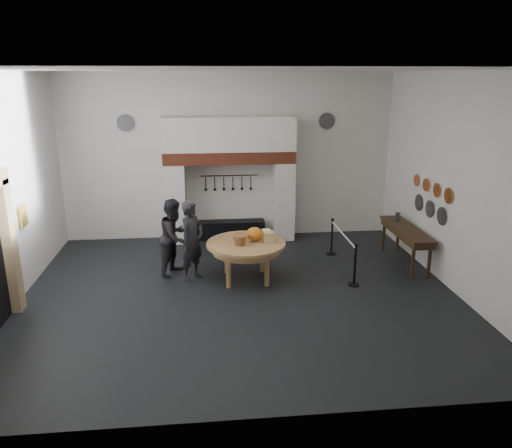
{
  "coord_description": "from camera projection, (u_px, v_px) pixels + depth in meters",
  "views": [
    {
      "loc": [
        -0.68,
        -9.61,
        4.41
      ],
      "look_at": [
        0.39,
        0.55,
        1.35
      ],
      "focal_mm": 35.0,
      "sensor_mm": 36.0,
      "label": 1
    }
  ],
  "objects": [
    {
      "name": "pewter_jug",
      "position": [
        398.0,
        217.0,
        12.46
      ],
      "size": [
        0.12,
        0.12,
        0.22
      ],
      "primitive_type": "cylinder",
      "color": "#54545A",
      "rests_on": "side_table"
    },
    {
      "name": "cheese_block_small",
      "position": [
        266.0,
        234.0,
        11.22
      ],
      "size": [
        0.18,
        0.18,
        0.2
      ],
      "primitive_type": "cube",
      "color": "#F5F392",
      "rests_on": "work_table"
    },
    {
      "name": "pewter_plate_right",
      "position": [
        419.0,
        203.0,
        12.04
      ],
      "size": [
        0.03,
        0.4,
        0.4
      ],
      "primitive_type": "cylinder",
      "rotation": [
        0.0,
        1.57,
        0.0
      ],
      "color": "#4C4C51",
      "rests_on": "wall_right"
    },
    {
      "name": "wall_back",
      "position": [
        229.0,
        157.0,
        13.65
      ],
      "size": [
        9.0,
        0.02,
        4.5
      ],
      "primitive_type": "cube",
      "color": "silver",
      "rests_on": "floor"
    },
    {
      "name": "floor",
      "position": [
        240.0,
        293.0,
        10.49
      ],
      "size": [
        9.0,
        8.0,
        0.02
      ],
      "primitive_type": "cube",
      "color": "black",
      "rests_on": "ground"
    },
    {
      "name": "door_jamb_far",
      "position": [
        9.0,
        247.0,
        9.39
      ],
      "size": [
        0.22,
        0.3,
        2.6
      ],
      "primitive_type": "cube",
      "color": "tan",
      "rests_on": "floor"
    },
    {
      "name": "copper_pan_b",
      "position": [
        437.0,
        190.0,
        11.09
      ],
      "size": [
        0.03,
        0.32,
        0.32
      ],
      "primitive_type": "cylinder",
      "rotation": [
        0.0,
        1.57,
        0.0
      ],
      "color": "#C6662D",
      "rests_on": "wall_right"
    },
    {
      "name": "pewter_plate_left",
      "position": [
        442.0,
        216.0,
        10.9
      ],
      "size": [
        0.03,
        0.4,
        0.4
      ],
      "primitive_type": "cylinder",
      "rotation": [
        0.0,
        1.57,
        0.0
      ],
      "color": "#4C4C51",
      "rests_on": "wall_right"
    },
    {
      "name": "pewter_plate_mid",
      "position": [
        430.0,
        209.0,
        11.47
      ],
      "size": [
        0.03,
        0.4,
        0.4
      ],
      "primitive_type": "cylinder",
      "rotation": [
        0.0,
        1.57,
        0.0
      ],
      "color": "#4C4C51",
      "rests_on": "wall_right"
    },
    {
      "name": "chimney_hood",
      "position": [
        229.0,
        134.0,
        13.13
      ],
      "size": [
        3.5,
        0.7,
        0.9
      ],
      "primitive_type": "cube",
      "color": "silver",
      "rests_on": "hearth_brick_band"
    },
    {
      "name": "pumpkin",
      "position": [
        255.0,
        234.0,
        11.04
      ],
      "size": [
        0.36,
        0.36,
        0.31
      ],
      "primitive_type": "ellipsoid",
      "color": "orange",
      "rests_on": "work_table"
    },
    {
      "name": "chimney_pier_right",
      "position": [
        283.0,
        200.0,
        13.8
      ],
      "size": [
        0.55,
        0.7,
        2.15
      ],
      "primitive_type": "cube",
      "color": "silver",
      "rests_on": "floor"
    },
    {
      "name": "bread_loaf",
      "position": [
        240.0,
        235.0,
        11.27
      ],
      "size": [
        0.31,
        0.18,
        0.13
      ],
      "primitive_type": "ellipsoid",
      "color": "olive",
      "rests_on": "work_table"
    },
    {
      "name": "pewter_plate_back_right",
      "position": [
        327.0,
        121.0,
        13.61
      ],
      "size": [
        0.44,
        0.03,
        0.44
      ],
      "primitive_type": "cylinder",
      "rotation": [
        1.57,
        0.0,
        0.0
      ],
      "color": "#4C4C51",
      "rests_on": "wall_back"
    },
    {
      "name": "copper_pan_a",
      "position": [
        448.0,
        196.0,
        10.57
      ],
      "size": [
        0.03,
        0.34,
        0.34
      ],
      "primitive_type": "cylinder",
      "rotation": [
        0.0,
        1.57,
        0.0
      ],
      "color": "#C6662D",
      "rests_on": "wall_right"
    },
    {
      "name": "utensil_rail",
      "position": [
        229.0,
        176.0,
        13.72
      ],
      "size": [
        1.6,
        0.02,
        0.02
      ],
      "primitive_type": "cylinder",
      "rotation": [
        0.0,
        1.57,
        0.0
      ],
      "color": "black",
      "rests_on": "wall_back"
    },
    {
      "name": "visitor_near",
      "position": [
        192.0,
        241.0,
        10.99
      ],
      "size": [
        0.74,
        0.78,
        1.79
      ],
      "primitive_type": "imported",
      "rotation": [
        0.0,
        0.0,
        0.9
      ],
      "color": "#222227",
      "rests_on": "floor"
    },
    {
      "name": "cheese_block_big",
      "position": [
        269.0,
        237.0,
        10.93
      ],
      "size": [
        0.22,
        0.22,
        0.24
      ],
      "primitive_type": "cube",
      "color": "#D0BE7C",
      "rests_on": "work_table"
    },
    {
      "name": "barrier_rope",
      "position": [
        343.0,
        234.0,
        11.6
      ],
      "size": [
        0.04,
        2.0,
        0.04
      ],
      "primitive_type": "cylinder",
      "rotation": [
        1.57,
        0.0,
        0.0
      ],
      "color": "white",
      "rests_on": "barrier_post_near"
    },
    {
      "name": "iron_range",
      "position": [
        230.0,
        230.0,
        13.96
      ],
      "size": [
        1.9,
        0.45,
        0.5
      ],
      "primitive_type": "cube",
      "color": "black",
      "rests_on": "floor"
    },
    {
      "name": "wall_left",
      "position": [
        1.0,
        194.0,
        9.39
      ],
      "size": [
        0.02,
        8.0,
        4.5
      ],
      "primitive_type": "cube",
      "color": "silver",
      "rests_on": "floor"
    },
    {
      "name": "wall_right",
      "position": [
        456.0,
        184.0,
        10.29
      ],
      "size": [
        0.02,
        8.0,
        4.5
      ],
      "primitive_type": "cube",
      "color": "silver",
      "rests_on": "floor"
    },
    {
      "name": "hearth_brick_band",
      "position": [
        229.0,
        157.0,
        13.3
      ],
      "size": [
        3.5,
        0.72,
        0.32
      ],
      "primitive_type": "cube",
      "color": "#9E442B",
      "rests_on": "chimney_pier_left"
    },
    {
      "name": "visitor_far",
      "position": [
        175.0,
        237.0,
        11.34
      ],
      "size": [
        0.98,
        1.07,
        1.76
      ],
      "primitive_type": "imported",
      "rotation": [
        0.0,
        0.0,
        1.1
      ],
      "color": "black",
      "rests_on": "floor"
    },
    {
      "name": "wall_front",
      "position": [
        263.0,
        261.0,
        6.03
      ],
      "size": [
        9.0,
        0.02,
        4.5
      ],
      "primitive_type": "cube",
      "color": "silver",
      "rests_on": "floor"
    },
    {
      "name": "barrier_post_near",
      "position": [
        355.0,
        266.0,
        10.76
      ],
      "size": [
        0.05,
        0.05,
        0.9
      ],
      "primitive_type": "cylinder",
      "color": "black",
      "rests_on": "floor"
    },
    {
      "name": "pewter_plate_back_left",
      "position": [
        125.0,
        123.0,
        13.07
      ],
      "size": [
        0.44,
        0.03,
        0.44
      ],
      "primitive_type": "cylinder",
      "rotation": [
        1.57,
        0.0,
        0.0
      ],
      "color": "#4C4C51",
      "rests_on": "wall_back"
    },
    {
      "name": "wicker_basket",
      "position": [
        240.0,
        240.0,
        10.78
      ],
      "size": [
        0.39,
        0.39,
        0.22
      ],
      "primitive_type": "cone",
      "rotation": [
        3.14,
        0.0,
        0.24
      ],
      "color": "brown",
      "rests_on": "work_table"
    },
    {
      "name": "ceiling",
      "position": [
        238.0,
        70.0,
        9.2
      ],
      "size": [
        9.0,
        8.0,
        0.02
      ],
      "primitive_type": "cube",
      "color": "silver",
      "rests_on": "wall_back"
    },
    {
      "name": "copper_pan_d",
      "position": [
        416.0,
        180.0,
        12.14
      ],
      "size": [
        0.03,
        0.28,
        0.28
      ],
      "primitive_type": "cylinder",
      "rotation": [
        0.0,
        1.57,
        0.0
      ],
      "color": "#C6662D",
      "rests_on": "wall_right"
    },
    {
      "name": "wall_plaque",
      "position": [
        23.0,
        216.0,
        10.34
      ],
      "size": [
        0.05,
        0.34,
        0.44
      ],
      "primitive_type": "cube",
      "color": "gold",
      "rests_on": "wall_left"
    },
    {
      "name": "barrier_post_far",
      "position": [
        332.0,
        237.0,
        12.66
      ],
      "size": [
        0.05,
        0.05,
        0.9
      ],
      "primitive_type": "cylinder",
      "color": "black",
      "rests_on": "floor"
    },
    {
      "name": "chimney_pier_left",
      "position": [
        176.0,
        203.0,
        13.51
      ],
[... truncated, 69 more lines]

